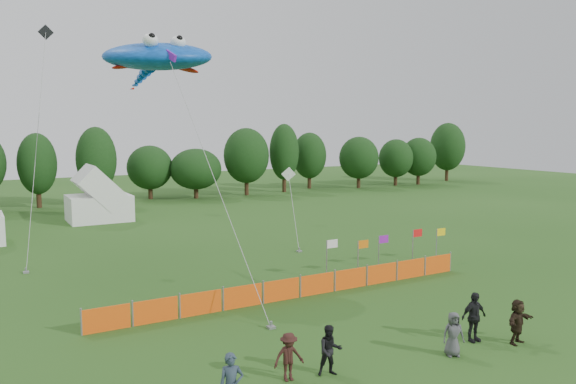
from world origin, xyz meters
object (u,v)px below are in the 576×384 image
spectator_f (518,322)px  barrier_fence (300,287)px  spectator_c (289,357)px  spectator_e (453,334)px  stingray_kite (156,58)px  spectator_b (330,350)px  tent_right (99,200)px  spectator_d (474,317)px

spectator_f → barrier_fence: bearing=104.0°
spectator_c → spectator_e: (6.06, -1.20, 0.00)m
stingray_kite → spectator_b: bearing=-87.6°
tent_right → spectator_b: bearing=-89.6°
spectator_b → spectator_c: 1.41m
barrier_fence → tent_right: bearing=97.8°
barrier_fence → spectator_f: spectator_f is taller
spectator_b → spectator_c: bearing=-175.1°
stingray_kite → spectator_e: bearing=-72.4°
spectator_b → stingray_kite: (-0.68, 16.13, 11.02)m
stingray_kite → tent_right: bearing=88.8°
tent_right → stingray_kite: (-0.41, -19.14, 10.01)m
spectator_d → stingray_kite: (-7.07, 16.40, 10.91)m
barrier_fence → spectator_f: bearing=-65.3°
spectator_e → spectator_f: size_ratio=0.93×
spectator_d → spectator_b: bearing=-177.2°
spectator_c → spectator_f: size_ratio=0.93×
tent_right → spectator_c: bearing=-91.8°
spectator_b → tent_right: bearing=109.2°
spectator_c → spectator_e: bearing=-4.1°
spectator_d → spectator_e: (-1.69, -0.60, -0.16)m
spectator_b → spectator_f: bearing=9.4°
spectator_f → stingray_kite: bearing=104.9°
spectator_f → spectator_e: bearing=161.8°
spectator_d → stingray_kite: bearing=118.5°
tent_right → spectator_e: tent_right is taller
spectator_e → spectator_f: spectator_f is taller
spectator_c → spectator_d: 7.78m
tent_right → spectator_b: tent_right is taller
spectator_f → spectator_c: bearing=159.3°
spectator_c → stingray_kite: bearing=94.6°
tent_right → spectator_b: 35.29m
spectator_b → spectator_d: 6.40m
tent_right → spectator_f: 37.38m
tent_right → stingray_kite: stingray_kite is taller
spectator_b → spectator_d: size_ratio=0.88×
spectator_c → spectator_d: spectator_d is taller
spectator_c → spectator_f: 9.15m
barrier_fence → stingray_kite: size_ratio=1.05×
spectator_e → stingray_kite: (-5.38, 17.00, 11.07)m
tent_right → spectator_e: 36.49m
barrier_fence → spectator_d: size_ratio=10.41×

